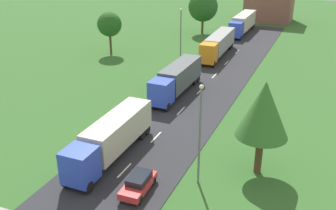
% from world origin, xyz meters
% --- Properties ---
extents(truck_second, '(2.55, 12.07, 3.51)m').
position_xyz_m(truck_second, '(-2.16, 33.03, 2.09)').
color(truck_second, blue).
rests_on(truck_second, road).
extents(truck_third, '(2.58, 11.95, 3.62)m').
position_xyz_m(truck_third, '(-2.47, 49.71, 2.14)').
color(truck_third, blue).
rests_on(truck_third, road).
extents(truck_fourth, '(2.86, 13.91, 3.50)m').
position_xyz_m(truck_fourth, '(-2.49, 68.28, 2.11)').
color(truck_fourth, orange).
rests_on(truck_fourth, road).
extents(truck_fifth, '(2.58, 13.34, 3.79)m').
position_xyz_m(truck_fifth, '(-2.43, 86.12, 2.22)').
color(truck_fifth, blue).
rests_on(truck_fifth, road).
extents(car_third, '(1.86, 4.01, 1.43)m').
position_xyz_m(car_third, '(2.51, 29.17, 0.81)').
color(car_third, red).
rests_on(car_third, road).
extents(lamppost_second, '(0.36, 0.36, 8.66)m').
position_xyz_m(lamppost_second, '(6.44, 32.29, 4.81)').
color(lamppost_second, slate).
rests_on(lamppost_second, ground).
extents(lamppost_third, '(0.36, 0.36, 9.04)m').
position_xyz_m(lamppost_third, '(-5.96, 59.89, 5.01)').
color(lamppost_third, slate).
rests_on(lamppost_third, ground).
extents(tree_birch, '(4.36, 4.36, 8.35)m').
position_xyz_m(tree_birch, '(10.64, 35.72, 5.90)').
color(tree_birch, '#513823').
rests_on(tree_birch, ground).
extents(tree_maple, '(5.95, 5.95, 8.46)m').
position_xyz_m(tree_maple, '(-10.04, 82.71, 5.47)').
color(tree_maple, '#513823').
rests_on(tree_maple, ground).
extents(tree_elm, '(4.10, 4.10, 7.11)m').
position_xyz_m(tree_elm, '(-19.82, 62.54, 5.03)').
color(tree_elm, '#513823').
rests_on(tree_elm, ground).
extents(distant_building, '(10.51, 8.17, 9.23)m').
position_xyz_m(distant_building, '(0.16, 101.28, 4.61)').
color(distant_building, brown).
rests_on(distant_building, ground).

